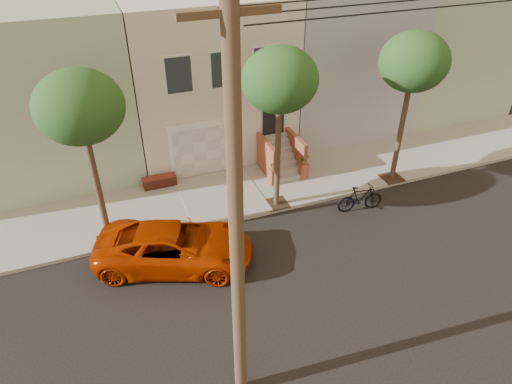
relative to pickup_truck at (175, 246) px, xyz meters
name	(u,v)px	position (x,y,z in m)	size (l,w,h in m)	color
ground	(294,277)	(3.49, -2.08, -0.72)	(90.00, 90.00, 0.00)	black
sidewalk	(241,192)	(3.49, 3.27, -0.65)	(40.00, 3.70, 0.15)	gray
house_row	(199,66)	(3.50, 9.11, 2.92)	(33.10, 11.70, 7.00)	beige
tree_left	(80,108)	(-2.01, 1.82, 4.53)	(2.70, 2.57, 6.30)	#2D2116
tree_mid	(280,81)	(4.49, 1.82, 4.53)	(2.70, 2.57, 6.30)	#2D2116
tree_right	(414,63)	(9.99, 1.82, 4.53)	(2.70, 2.57, 6.30)	#2D2116
pickup_truck	(175,246)	(0.00, 0.00, 0.00)	(2.40, 5.21, 1.45)	#AB2A00
motorcycle	(360,198)	(7.48, 0.43, -0.16)	(0.53, 1.88, 1.13)	black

